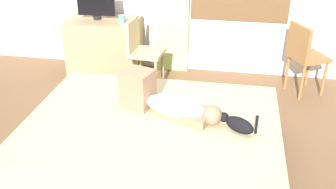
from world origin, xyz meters
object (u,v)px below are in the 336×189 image
person_lying (165,101)px  desk (105,47)px  bed (153,141)px  chair_by_desk (141,49)px  tv_monitor (96,5)px  cup (122,19)px  cat (238,124)px  chair_spare (304,54)px

person_lying → desk: (-1.11, 1.63, -0.18)m
bed → chair_by_desk: chair_by_desk is taller
tv_monitor → cup: size_ratio=5.07×
cat → chair_spare: (0.72, 1.68, 0.00)m
desk → cup: size_ratio=9.49×
tv_monitor → desk: bearing=0.0°
bed → cat: 0.78m
cat → person_lying: bearing=162.8°
cat → tv_monitor: (-1.81, 1.83, 0.42)m
desk → tv_monitor: size_ratio=1.87×
desk → chair_spare: (2.47, -0.15, 0.14)m
chair_spare → chair_by_desk: bearing=-174.9°
tv_monitor → cup: 0.39m
person_lying → cup: cup is taller
bed → tv_monitor: 2.20m
cat → cup: bearing=130.2°
person_lying → tv_monitor: size_ratio=1.94×
bed → chair_by_desk: size_ratio=2.59×
person_lying → cat: person_lying is taller
chair_spare → desk: bearing=176.5°
cup → chair_by_desk: size_ratio=0.11×
bed → desk: 2.06m
bed → chair_by_desk: 1.56m
person_lying → cat: bearing=-17.2°
bed → cat: cat is taller
chair_by_desk → chair_spare: 1.91m
person_lying → desk: bearing=124.3°
cat → chair_spare: 1.83m
person_lying → chair_spare: 2.01m
bed → chair_spare: bearing=48.5°
cat → chair_by_desk: size_ratio=0.37×
tv_monitor → cup: (0.35, -0.10, -0.13)m
cup → chair_spare: bearing=-1.4°
person_lying → cup: (-0.83, 1.53, 0.23)m
bed → chair_spare: size_ratio=2.59×
tv_monitor → cup: tv_monitor is taller
person_lying → cat: 0.66m
bed → tv_monitor: (-1.09, 1.78, 0.71)m
desk → chair_by_desk: bearing=-29.1°
chair_by_desk → bed: bearing=-72.7°
bed → chair_by_desk: (-0.46, 1.46, 0.29)m
person_lying → desk: size_ratio=1.04×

